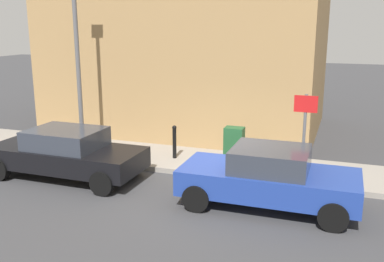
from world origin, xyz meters
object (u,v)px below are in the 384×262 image
Objects in this scene: car_blue at (269,177)px; utility_cabinet at (234,148)px; car_black at (66,153)px; bollard_far_kerb at (105,141)px; bollard_near_cabinet at (174,141)px; lamppost at (77,53)px; street_sign at (305,124)px.

car_blue reaches higher than utility_cabinet.
car_blue reaches higher than car_black.
car_blue reaches higher than bollard_far_kerb.
bollard_near_cabinet is at bearing -36.08° from car_blue.
bollard_far_kerb is 2.93m from lamppost.
utility_cabinet is (2.30, 1.41, -0.05)m from car_blue.
lamppost reaches higher than street_sign.
car_blue is 3.58× the size of utility_cabinet.
bollard_far_kerb is (1.61, 5.31, -0.03)m from car_blue.
street_sign is at bearing -98.80° from bollard_near_cabinet.
bollard_near_cabinet is at bearing -135.62° from car_black.
street_sign is (-0.61, -3.92, 0.96)m from bollard_near_cabinet.
street_sign is at bearing -164.83° from car_black.
utility_cabinet is 5.74m from lamppost.
utility_cabinet is (2.16, -4.26, -0.04)m from car_black.
utility_cabinet is 1.11× the size of bollard_far_kerb.
car_black is 1.52m from bollard_far_kerb.
bollard_far_kerb is at bearing 100.01° from utility_cabinet.
lamppost is at bearing 63.32° from bollard_far_kerb.
street_sign is (1.66, -6.26, 0.94)m from car_black.
street_sign is at bearing -104.19° from utility_cabinet.
bollard_near_cabinet is at bearing -68.29° from bollard_far_kerb.
street_sign reaches higher than bollard_far_kerb.
street_sign reaches higher than car_black.
bollard_far_kerb is 0.18× the size of lamppost.
lamppost is (0.61, 1.21, 2.60)m from bollard_far_kerb.
car_black is 1.90× the size of street_sign.
utility_cabinet is at bearing 75.81° from street_sign.
bollard_near_cabinet is 2.13m from bollard_far_kerb.
utility_cabinet is at bearing -92.99° from bollard_near_cabinet.
utility_cabinet reaches higher than bollard_far_kerb.
car_blue is 4.11m from bollard_near_cabinet.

